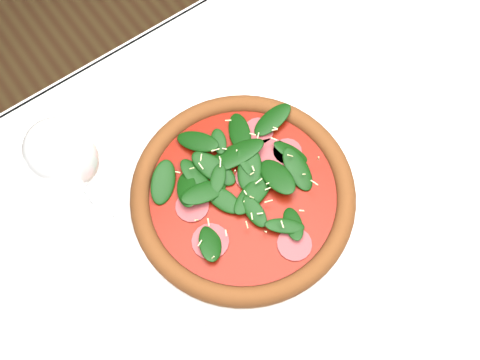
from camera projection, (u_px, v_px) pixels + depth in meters
ground at (271, 301)px, 1.47m from camera, size 6.00×6.00×0.00m
dining_table at (293, 229)px, 0.87m from camera, size 1.21×0.81×0.75m
plate at (243, 198)px, 0.78m from camera, size 0.37×0.37×0.02m
pizza at (243, 193)px, 0.76m from camera, size 0.34×0.34×0.04m
wine_glass at (63, 158)px, 0.65m from camera, size 0.09×0.09×0.21m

